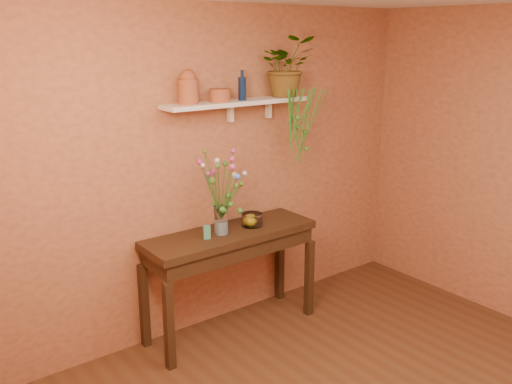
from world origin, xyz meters
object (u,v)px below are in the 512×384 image
spider_plant (287,66)px  glass_bowl (252,220)px  sideboard (231,246)px  glass_vase (221,222)px  blue_bottle (242,88)px  terracotta_jug (188,88)px  bouquet (223,183)px

spider_plant → glass_bowl: 1.33m
sideboard → spider_plant: size_ratio=2.92×
sideboard → glass_vase: (-0.10, -0.01, 0.23)m
glass_bowl → sideboard: bearing=179.1°
sideboard → glass_vase: glass_vase is taller
blue_bottle → glass_vase: blue_bottle is taller
terracotta_jug → spider_plant: bearing=-1.3°
glass_vase → terracotta_jug: bearing=140.4°
sideboard → glass_vase: size_ratio=6.32×
glass_bowl → glass_vase: bearing=-178.0°
terracotta_jug → bouquet: terracotta_jug is taller
spider_plant → bouquet: spider_plant is taller
glass_bowl → spider_plant: bearing=14.1°
sideboard → terracotta_jug: bearing=154.4°
sideboard → spider_plant: (0.68, 0.11, 1.43)m
sideboard → terracotta_jug: terracotta_jug is taller
terracotta_jug → spider_plant: size_ratio=0.52×
sideboard → bouquet: bouquet is taller
sideboard → blue_bottle: size_ratio=6.13×
terracotta_jug → spider_plant: (0.96, -0.02, 0.13)m
bouquet → terracotta_jug: bearing=135.6°
sideboard → blue_bottle: bearing=25.9°
blue_bottle → bouquet: 0.78m
blue_bottle → spider_plant: size_ratio=0.48×
glass_vase → spider_plant: bearing=9.2°
sideboard → bouquet: size_ratio=2.65×
spider_plant → glass_bowl: (-0.46, -0.12, -1.25)m
sideboard → terracotta_jug: (-0.28, 0.13, 1.30)m
terracotta_jug → blue_bottle: (0.48, -0.04, -0.03)m
glass_vase → bouquet: 0.34m
blue_bottle → bouquet: blue_bottle is taller
spider_plant → bouquet: size_ratio=0.91×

